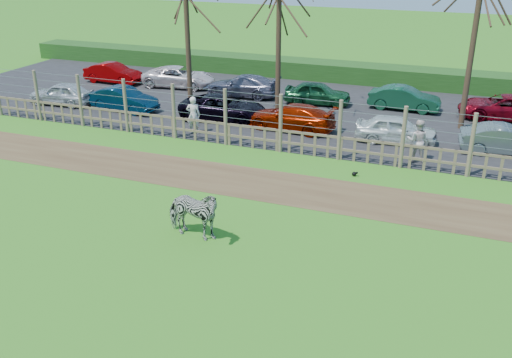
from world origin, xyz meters
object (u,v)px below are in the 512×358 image
(zebra, at_px, (193,214))
(car_3, at_px, (291,117))
(tree_mid, at_px, (279,15))
(car_10, at_px, (318,93))
(visitor_b, at_px, (417,141))
(car_11, at_px, (404,98))
(car_9, at_px, (243,86))
(car_5, at_px, (506,140))
(car_7, at_px, (113,73))
(car_2, at_px, (224,108))
(car_1, at_px, (124,99))
(visitor_a, at_px, (193,115))
(tree_right, at_px, (477,15))
(car_0, at_px, (62,94))
(car_12, at_px, (504,107))
(car_8, at_px, (179,77))
(car_4, at_px, (396,129))
(crow, at_px, (354,174))

(zebra, xyz_separation_m, car_3, (-0.37, 10.93, -0.17))
(tree_mid, height_order, car_10, tree_mid)
(visitor_b, relative_size, car_11, 0.47)
(car_9, height_order, car_11, same)
(visitor_b, xyz_separation_m, car_5, (3.36, 2.16, -0.26))
(car_7, xyz_separation_m, car_11, (17.53, 0.38, 0.00))
(car_2, bearing_deg, car_11, -64.22)
(visitor_b, bearing_deg, car_10, -50.26)
(car_2, bearing_deg, car_7, 58.74)
(car_1, bearing_deg, zebra, -133.70)
(car_9, bearing_deg, visitor_a, 1.55)
(tree_right, relative_size, car_0, 2.09)
(zebra, xyz_separation_m, car_9, (-4.75, 15.70, -0.17))
(zebra, xyz_separation_m, car_12, (8.93, 16.27, -0.17))
(zebra, height_order, car_10, zebra)
(car_2, relative_size, car_7, 1.19)
(car_2, relative_size, car_9, 1.04)
(car_5, bearing_deg, car_1, 83.72)
(visitor_a, xyz_separation_m, visitor_b, (9.96, 0.03, 0.00))
(zebra, relative_size, car_12, 0.44)
(car_0, xyz_separation_m, car_1, (3.76, 0.22, 0.00))
(car_8, bearing_deg, tree_mid, -117.38)
(tree_right, relative_size, car_10, 2.09)
(zebra, xyz_separation_m, car_8, (-9.15, 16.36, -0.17))
(zebra, relative_size, car_0, 0.54)
(tree_right, distance_m, visitor_b, 6.89)
(car_0, distance_m, car_9, 9.83)
(tree_mid, relative_size, car_2, 1.58)
(tree_mid, height_order, car_0, tree_mid)
(car_4, bearing_deg, car_8, 62.98)
(car_7, bearing_deg, car_12, -86.62)
(visitor_b, height_order, car_0, visitor_b)
(car_0, relative_size, car_10, 1.00)
(car_3, distance_m, car_7, 13.91)
(car_10, bearing_deg, car_9, 82.23)
(car_10, bearing_deg, visitor_a, 142.60)
(car_4, xyz_separation_m, car_8, (-13.60, 5.49, 0.00))
(visitor_a, distance_m, car_12, 15.26)
(tree_mid, height_order, car_8, tree_mid)
(car_2, xyz_separation_m, car_4, (8.43, -0.39, 0.00))
(visitor_a, bearing_deg, car_0, -29.23)
(visitor_b, xyz_separation_m, car_3, (-5.93, 2.06, -0.26))
(tree_right, bearing_deg, visitor_b, -106.42)
(visitor_b, bearing_deg, car_0, -7.01)
(car_12, bearing_deg, car_0, -83.51)
(tree_mid, bearing_deg, car_8, 158.41)
(crow, height_order, car_10, car_10)
(tree_right, xyz_separation_m, car_12, (1.85, 2.26, -4.60))
(car_12, bearing_deg, visitor_b, -32.23)
(crow, xyz_separation_m, car_9, (-8.32, 9.20, 0.55))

